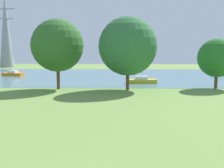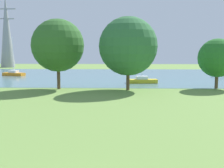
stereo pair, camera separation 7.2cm
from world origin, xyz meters
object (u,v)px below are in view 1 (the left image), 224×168
Objects in this scene: tree_mid_shore at (217,58)px; electricity_pylon at (6,31)px; sailboat_orange at (13,73)px; sailboat_yellow at (141,80)px; tree_east_near at (128,46)px; sailboat_white at (222,74)px; tree_west_near at (58,45)px.

electricity_pylon is (-49.07, 48.94, 7.19)m from tree_mid_shore.
sailboat_orange is 1.38× the size of sailboat_yellow.
electricity_pylon is at bearing 114.47° from sailboat_orange.
tree_east_near reaches higher than sailboat_yellow.
sailboat_orange is 28.48m from sailboat_yellow.
sailboat_white is 22.36m from sailboat_yellow.
tree_east_near is at bearing -53.93° from electricity_pylon.
tree_west_near reaches higher than sailboat_orange.
electricity_pylon reaches higher than sailboat_orange.
tree_west_near is 57.55m from electricity_pylon.
tree_east_near reaches higher than tree_west_near.
tree_west_near is 21.42m from tree_mid_shore.
tree_west_near is at bearing -148.41° from sailboat_yellow.
sailboat_white is 29.96m from tree_east_near.
sailboat_orange is at bearing 125.22° from tree_west_near.
sailboat_white is at bearing 68.09° from tree_mid_shore.
tree_west_near is 9.29m from tree_east_near.
tree_west_near is at bearing -144.40° from sailboat_white.
tree_mid_shore is at bearing -111.91° from sailboat_white.
sailboat_yellow is 9.77m from tree_east_near.
sailboat_white is 0.66× the size of tree_east_near.
sailboat_white is 0.67× the size of tree_west_near.
sailboat_orange is at bearing 152.27° from tree_mid_shore.
sailboat_yellow is at bearing -47.45° from electricity_pylon.
tree_west_near reaches higher than sailboat_white.
sailboat_orange is 0.84× the size of tree_east_near.
sailboat_white is 0.28× the size of electricity_pylon.
sailboat_orange is 31.31m from tree_east_near.
sailboat_orange is 43.20m from sailboat_white.
sailboat_yellow is at bearing 31.59° from tree_west_near.
sailboat_orange is at bearing -65.53° from electricity_pylon.
sailboat_white is (43.18, 1.26, -0.02)m from sailboat_orange.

